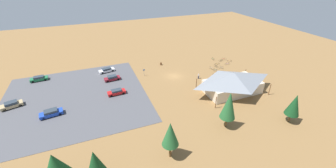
{
  "coord_description": "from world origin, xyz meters",
  "views": [
    {
      "loc": [
        22.17,
        51.21,
        28.61
      ],
      "look_at": [
        4.28,
        5.79,
        1.2
      ],
      "focal_mm": 22.32,
      "sensor_mm": 36.0,
      "label": 1
    }
  ],
  "objects": [
    {
      "name": "bicycle_teal_mid_cluster",
      "position": [
        -13.42,
        1.66,
        0.4
      ],
      "size": [
        1.11,
        1.38,
        0.91
      ],
      "color": "black",
      "rests_on": "ground"
    },
    {
      "name": "trash_bin",
      "position": [
        0.92,
        -9.17,
        0.45
      ],
      "size": [
        0.6,
        0.6,
        0.9
      ],
      "primitive_type": "cylinder",
      "color": "brown",
      "rests_on": "ground"
    },
    {
      "name": "pine_far_east",
      "position": [
        -14.33,
        28.29,
        4.29
      ],
      "size": [
        2.83,
        2.83,
        6.64
      ],
      "color": "brown",
      "rests_on": "ground"
    },
    {
      "name": "car_white_by_curb",
      "position": [
        18.42,
        -10.3,
        0.7
      ],
      "size": [
        4.93,
        2.63,
        1.29
      ],
      "color": "white",
      "rests_on": "parking_lot_asphalt"
    },
    {
      "name": "bicycle_white_front_row",
      "position": [
        -16.15,
        0.61,
        0.39
      ],
      "size": [
        1.32,
        1.13,
        0.86
      ],
      "color": "black",
      "rests_on": "ground"
    },
    {
      "name": "car_maroon_second_row",
      "position": [
        17.65,
        -4.1,
        0.76
      ],
      "size": [
        4.56,
        2.15,
        1.44
      ],
      "color": "maroon",
      "rests_on": "parking_lot_asphalt"
    },
    {
      "name": "car_blue_front_row",
      "position": [
        32.53,
        7.72,
        0.76
      ],
      "size": [
        4.9,
        2.54,
        1.44
      ],
      "color": "#1E42B2",
      "rests_on": "parking_lot_asphalt"
    },
    {
      "name": "bicycle_black_edge_north",
      "position": [
        -15.24,
        -1.04,
        0.35
      ],
      "size": [
        0.51,
        1.64,
        0.81
      ],
      "color": "black",
      "rests_on": "ground"
    },
    {
      "name": "ground",
      "position": [
        0.0,
        0.0,
        0.0
      ],
      "size": [
        160.0,
        160.0,
        0.0
      ],
      "primitive_type": "plane",
      "color": "olive",
      "rests_on": "ground"
    },
    {
      "name": "pine_far_west",
      "position": [
        -0.97,
        24.69,
        5.25
      ],
      "size": [
        3.07,
        3.07,
        8.15
      ],
      "color": "brown",
      "rests_on": "ground"
    },
    {
      "name": "car_green_back_corner",
      "position": [
        37.21,
        -11.53,
        0.74
      ],
      "size": [
        4.67,
        2.05,
        1.38
      ],
      "color": "#1E6B3D",
      "rests_on": "parking_lot_asphalt"
    },
    {
      "name": "pine_mideast",
      "position": [
        29.36,
        27.81,
        5.06
      ],
      "size": [
        3.93,
        3.93,
        7.34
      ],
      "color": "brown",
      "rests_on": "ground"
    },
    {
      "name": "bicycle_purple_by_bin",
      "position": [
        -19.87,
        -1.12,
        0.38
      ],
      "size": [
        1.72,
        0.55,
        0.88
      ],
      "color": "black",
      "rests_on": "ground"
    },
    {
      "name": "bicycle_red_yard_left",
      "position": [
        -21.18,
        -5.15,
        0.37
      ],
      "size": [
        1.5,
        0.84,
        0.83
      ],
      "color": "black",
      "rests_on": "ground"
    },
    {
      "name": "visitor_crossing_yard",
      "position": [
        -6.01,
        3.99,
        0.87
      ],
      "size": [
        0.36,
        0.36,
        1.66
      ],
      "color": "#2D3347",
      "rests_on": "ground"
    },
    {
      "name": "bicycle_green_edge_south",
      "position": [
        -17.55,
        -6.39,
        0.38
      ],
      "size": [
        0.48,
        1.7,
        0.87
      ],
      "color": "black",
      "rests_on": "ground"
    },
    {
      "name": "bicycle_silver_trailside",
      "position": [
        -12.88,
        -0.18,
        0.37
      ],
      "size": [
        0.68,
        1.68,
        0.85
      ],
      "color": "black",
      "rests_on": "ground"
    },
    {
      "name": "pine_east",
      "position": [
        12.51,
        27.71,
        5.05
      ],
      "size": [
        2.85,
        2.85,
        7.36
      ],
      "color": "brown",
      "rests_on": "ground"
    },
    {
      "name": "bicycle_purple_yard_right",
      "position": [
        -14.92,
        4.01,
        0.35
      ],
      "size": [
        0.48,
        1.73,
        0.79
      ],
      "color": "black",
      "rests_on": "ground"
    },
    {
      "name": "lot_sign",
      "position": [
        8.31,
        -3.6,
        1.41
      ],
      "size": [
        0.56,
        0.08,
        2.2
      ],
      "color": "#99999E",
      "rests_on": "ground"
    },
    {
      "name": "bicycle_blue_lone_west",
      "position": [
        -11.41,
        4.45,
        0.38
      ],
      "size": [
        1.33,
        1.23,
        0.88
      ],
      "color": "black",
      "rests_on": "ground"
    },
    {
      "name": "parking_lot_asphalt",
      "position": [
        27.68,
        1.79,
        0.03
      ],
      "size": [
        34.11,
        33.7,
        0.05
      ],
      "primitive_type": "cube",
      "color": "#4C4C51",
      "rests_on": "ground"
    },
    {
      "name": "car_tan_mid_lot",
      "position": [
        41.38,
        0.85,
        0.76
      ],
      "size": [
        4.82,
        3.06,
        1.43
      ],
      "color": "tan",
      "rests_on": "parking_lot_asphalt"
    },
    {
      "name": "bicycle_yellow_yard_front",
      "position": [
        -16.54,
        -2.2,
        0.37
      ],
      "size": [
        1.65,
        0.48,
        0.8
      ],
      "color": "black",
      "rests_on": "ground"
    },
    {
      "name": "pine_midwest",
      "position": [
        24.28,
        29.18,
        4.56
      ],
      "size": [
        3.48,
        3.48,
        7.25
      ],
      "color": "brown",
      "rests_on": "ground"
    },
    {
      "name": "bicycle_orange_near_sign",
      "position": [
        -21.97,
        -2.96,
        0.36
      ],
      "size": [
        1.6,
        0.62,
        0.83
      ],
      "color": "black",
      "rests_on": "ground"
    },
    {
      "name": "bicycle_black_lone_east",
      "position": [
        -19.41,
        -4.38,
        0.35
      ],
      "size": [
        1.61,
        0.48,
        0.8
      ],
      "color": "black",
      "rests_on": "ground"
    },
    {
      "name": "car_red_end_stall",
      "position": [
        17.75,
        4.08,
        0.73
      ],
      "size": [
        4.58,
        1.97,
        1.36
      ],
      "color": "red",
      "rests_on": "parking_lot_asphalt"
    },
    {
      "name": "bike_pavilion",
      "position": [
        -10.49,
        13.73,
        3.0
      ],
      "size": [
        16.24,
        9.72,
        5.43
      ],
      "color": "beige",
      "rests_on": "ground"
    }
  ]
}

